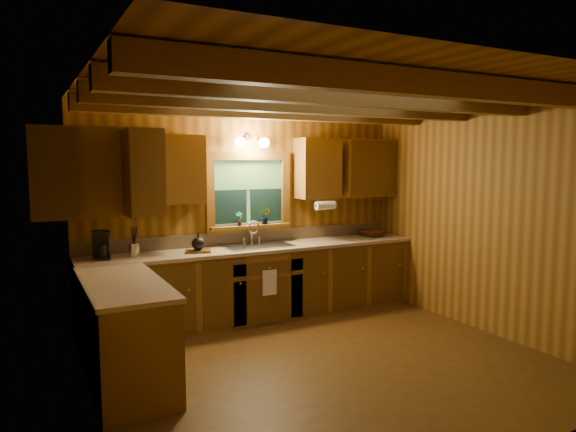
% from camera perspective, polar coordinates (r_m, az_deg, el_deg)
% --- Properties ---
extents(room, '(4.20, 4.20, 4.20)m').
position_cam_1_polar(room, '(4.87, 4.37, -1.48)').
color(room, '#4E3412').
rests_on(room, ground).
extents(ceiling_beams, '(4.20, 2.54, 0.18)m').
position_cam_1_polar(ceiling_beams, '(4.86, 4.49, 12.57)').
color(ceiling_beams, brown).
rests_on(ceiling_beams, room).
extents(base_cabinets, '(4.20, 2.22, 0.86)m').
position_cam_1_polar(base_cabinets, '(5.95, -6.45, -8.63)').
color(base_cabinets, brown).
rests_on(base_cabinets, ground).
extents(countertop, '(4.20, 2.24, 0.04)m').
position_cam_1_polar(countertop, '(5.87, -6.41, -4.34)').
color(countertop, tan).
rests_on(countertop, base_cabinets).
extents(backsplash, '(4.20, 0.02, 0.16)m').
position_cam_1_polar(backsplash, '(6.57, -4.39, -2.30)').
color(backsplash, tan).
rests_on(backsplash, room).
extents(dishwasher_panel, '(0.02, 0.60, 0.80)m').
position_cam_1_polar(dishwasher_panel, '(5.12, -14.36, -11.25)').
color(dishwasher_panel, white).
rests_on(dishwasher_panel, base_cabinets).
extents(upper_cabinets, '(4.19, 1.77, 0.78)m').
position_cam_1_polar(upper_cabinets, '(5.86, -7.76, 5.07)').
color(upper_cabinets, brown).
rests_on(upper_cabinets, room).
extents(window, '(1.12, 0.08, 1.00)m').
position_cam_1_polar(window, '(6.50, -4.37, 2.47)').
color(window, brown).
rests_on(window, room).
extents(window_sill, '(1.06, 0.14, 0.04)m').
position_cam_1_polar(window_sill, '(6.49, -4.18, -1.16)').
color(window_sill, brown).
rests_on(window_sill, room).
extents(wall_sconce, '(0.45, 0.21, 0.17)m').
position_cam_1_polar(wall_sconce, '(6.38, -3.99, 8.11)').
color(wall_sconce, black).
rests_on(wall_sconce, room).
extents(paper_towel_roll, '(0.27, 0.11, 0.11)m').
position_cam_1_polar(paper_towel_roll, '(6.64, 4.12, 1.17)').
color(paper_towel_roll, white).
rests_on(paper_towel_roll, upper_cabinets).
extents(dish_towel, '(0.18, 0.01, 0.30)m').
position_cam_1_polar(dish_towel, '(6.11, -2.04, -7.35)').
color(dish_towel, white).
rests_on(dish_towel, base_cabinets).
extents(sink, '(0.82, 0.48, 0.43)m').
position_cam_1_polar(sink, '(6.34, -3.38, -3.75)').
color(sink, silver).
rests_on(sink, countertop).
extents(coffee_maker, '(0.17, 0.22, 0.30)m').
position_cam_1_polar(coffee_maker, '(5.86, -19.87, -3.02)').
color(coffee_maker, black).
rests_on(coffee_maker, countertop).
extents(utensil_crock, '(0.11, 0.11, 0.32)m').
position_cam_1_polar(utensil_crock, '(5.92, -16.60, -3.49)').
color(utensil_crock, silver).
rests_on(utensil_crock, countertop).
extents(cutting_board, '(0.31, 0.26, 0.02)m').
position_cam_1_polar(cutting_board, '(6.01, -9.85, -3.83)').
color(cutting_board, '#523611').
rests_on(cutting_board, countertop).
extents(teakettle, '(0.15, 0.15, 0.19)m').
position_cam_1_polar(teakettle, '(6.00, -9.86, -3.01)').
color(teakettle, black).
rests_on(teakettle, cutting_board).
extents(wicker_basket, '(0.44, 0.44, 0.09)m').
position_cam_1_polar(wicker_basket, '(7.24, 9.26, -1.86)').
color(wicker_basket, '#48230C').
rests_on(wicker_basket, countertop).
extents(potted_plant_left, '(0.11, 0.10, 0.18)m').
position_cam_1_polar(potted_plant_left, '(6.41, -5.40, -0.29)').
color(potted_plant_left, '#523611').
rests_on(potted_plant_left, window_sill).
extents(potted_plant_right, '(0.12, 0.11, 0.20)m').
position_cam_1_polar(potted_plant_right, '(6.55, -2.49, -0.03)').
color(potted_plant_right, '#523611').
rests_on(potted_plant_right, window_sill).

